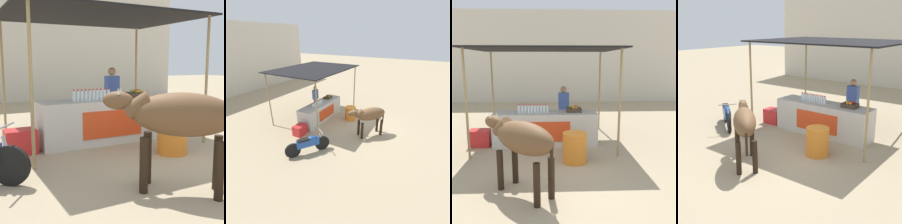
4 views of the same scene
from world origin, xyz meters
The scene contains 10 objects.
ground_plane centered at (0.00, 0.00, 0.00)m, with size 60.00×60.00×0.00m, color tan.
stall_counter centered at (0.00, 2.20, 0.48)m, with size 3.00×0.82×0.96m.
stall_awning centered at (0.00, 2.50, 2.67)m, with size 4.20×3.20×2.79m.
water_bottle_row centered at (-0.35, 2.15, 1.07)m, with size 0.88×0.07×0.25m.
fruit_crate centered at (0.84, 2.25, 1.04)m, with size 0.44×0.32×0.18m.
vendor_behind_counter centered at (0.57, 2.95, 0.85)m, with size 0.34×0.22×1.65m.
cooler_box centered at (-1.90, 2.10, 0.24)m, with size 0.60×0.44×0.48m, color red.
water_barrel centered at (0.74, 0.73, 0.37)m, with size 0.59×0.59×0.74m, color orange.
cow centered at (-0.35, -0.73, 1.03)m, with size 1.60×1.48×1.44m.
motorcycle_parked centered at (-2.84, 0.85, 0.43)m, with size 1.52×1.10×0.90m.
Camera 4 is at (4.74, -5.56, 3.28)m, focal length 50.00 mm.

